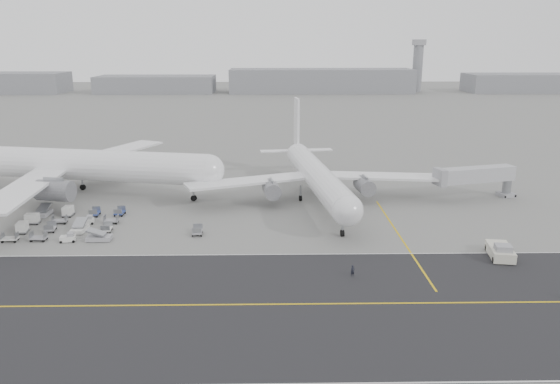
{
  "coord_description": "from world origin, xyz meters",
  "views": [
    {
      "loc": [
        9.17,
        -77.31,
        30.47
      ],
      "look_at": [
        10.76,
        12.0,
        5.65
      ],
      "focal_mm": 35.0,
      "sensor_mm": 36.0,
      "label": 1
    }
  ],
  "objects_px": {
    "airliner_a": "(72,164)",
    "pushback_tug": "(500,251)",
    "control_tower": "(418,65)",
    "airliner_b": "(316,175)",
    "jet_bridge": "(476,176)",
    "ground_crew_a": "(353,271)"
  },
  "relations": [
    {
      "from": "airliner_a",
      "to": "pushback_tug",
      "type": "relative_size",
      "value": 7.49
    },
    {
      "from": "airliner_a",
      "to": "pushback_tug",
      "type": "height_order",
      "value": "airliner_a"
    },
    {
      "from": "control_tower",
      "to": "jet_bridge",
      "type": "bearing_deg",
      "value": -101.91
    },
    {
      "from": "control_tower",
      "to": "airliner_b",
      "type": "distance_m",
      "value": 252.99
    },
    {
      "from": "jet_bridge",
      "to": "ground_crew_a",
      "type": "height_order",
      "value": "jet_bridge"
    },
    {
      "from": "airliner_a",
      "to": "jet_bridge",
      "type": "bearing_deg",
      "value": -81.9
    },
    {
      "from": "control_tower",
      "to": "airliner_a",
      "type": "relative_size",
      "value": 0.49
    },
    {
      "from": "control_tower",
      "to": "ground_crew_a",
      "type": "distance_m",
      "value": 286.92
    },
    {
      "from": "airliner_a",
      "to": "pushback_tug",
      "type": "xyz_separation_m",
      "value": [
        73.48,
        -34.91,
        -5.38
      ]
    },
    {
      "from": "airliner_a",
      "to": "airliner_b",
      "type": "relative_size",
      "value": 1.23
    },
    {
      "from": "jet_bridge",
      "to": "ground_crew_a",
      "type": "distance_m",
      "value": 47.21
    },
    {
      "from": "control_tower",
      "to": "airliner_a",
      "type": "xyz_separation_m",
      "value": [
        -130.93,
        -233.98,
        -9.9
      ]
    },
    {
      "from": "airliner_a",
      "to": "jet_bridge",
      "type": "xyz_separation_m",
      "value": [
        80.63,
        -4.6,
        -1.71
      ]
    },
    {
      "from": "jet_bridge",
      "to": "airliner_b",
      "type": "bearing_deg",
      "value": 166.22
    },
    {
      "from": "airliner_b",
      "to": "ground_crew_a",
      "type": "bearing_deg",
      "value": -94.13
    },
    {
      "from": "control_tower",
      "to": "airliner_b",
      "type": "height_order",
      "value": "control_tower"
    },
    {
      "from": "jet_bridge",
      "to": "ground_crew_a",
      "type": "relative_size",
      "value": 11.13
    },
    {
      "from": "jet_bridge",
      "to": "airliner_a",
      "type": "bearing_deg",
      "value": 162.01
    },
    {
      "from": "control_tower",
      "to": "airliner_b",
      "type": "relative_size",
      "value": 0.6
    },
    {
      "from": "control_tower",
      "to": "ground_crew_a",
      "type": "height_order",
      "value": "control_tower"
    },
    {
      "from": "airliner_a",
      "to": "jet_bridge",
      "type": "distance_m",
      "value": 80.78
    },
    {
      "from": "pushback_tug",
      "to": "control_tower",
      "type": "bearing_deg",
      "value": 87.3
    }
  ]
}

